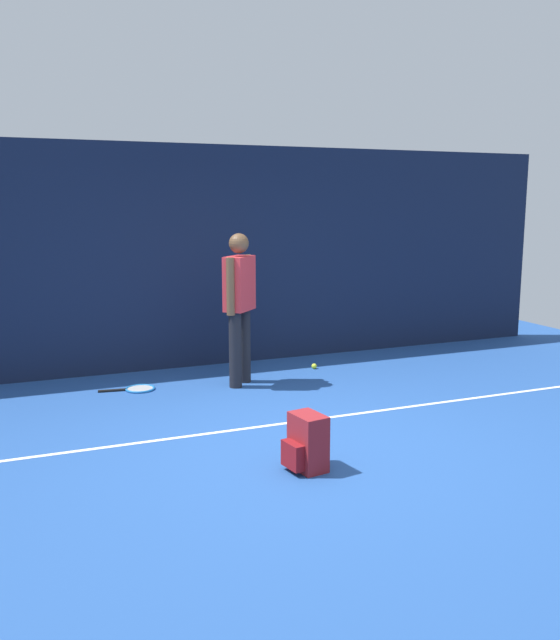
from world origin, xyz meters
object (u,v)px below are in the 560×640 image
Objects in this scene: tennis_racket at (137,389)px; backpack at (306,443)px; tennis_ball_near_player at (314,366)px; tennis_player at (239,300)px.

backpack is at bearing -66.18° from tennis_racket.
tennis_ball_near_player is at bearing 144.51° from backpack.
tennis_racket is 2.20m from tennis_ball_near_player.
tennis_ball_near_player is at bearing 10.68° from tennis_racket.
tennis_player is 1.47m from tennis_ball_near_player.
tennis_ball_near_player is (2.20, 0.12, 0.02)m from tennis_racket.
backpack reaches higher than tennis_ball_near_player.
tennis_player is 1.49m from tennis_racket.
tennis_racket is 1.43× the size of backpack.
tennis_ball_near_player is (1.40, 2.85, -0.18)m from backpack.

